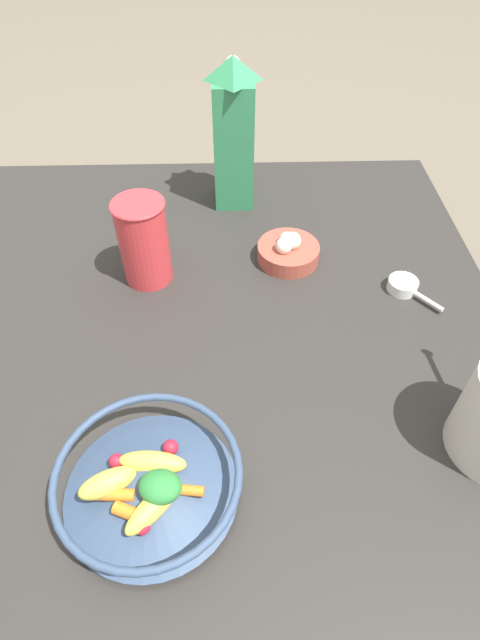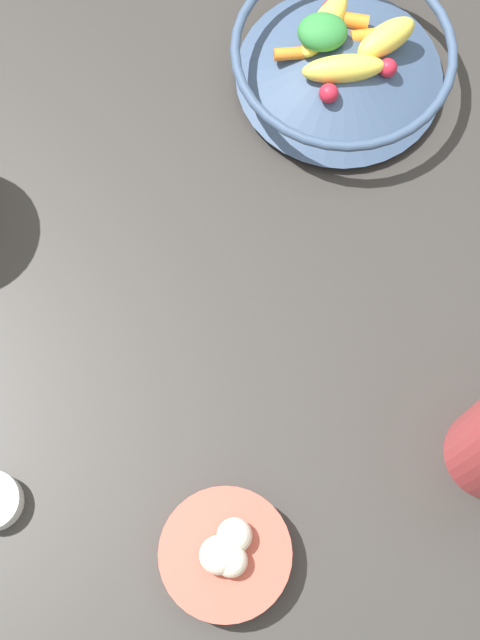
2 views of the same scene
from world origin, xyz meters
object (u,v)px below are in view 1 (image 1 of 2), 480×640
fruit_bowl (149,481)px  milk_carton (234,135)px  drinking_cup (144,240)px  garlic_bowl (288,251)px

fruit_bowl → milk_carton: milk_carton is taller
milk_carton → drinking_cup: bearing=56.6°
milk_carton → drinking_cup: size_ratio=1.88×
drinking_cup → garlic_bowl: 0.26m
garlic_bowl → drinking_cup: bearing=8.8°
fruit_bowl → milk_carton: 0.67m
milk_carton → garlic_bowl: size_ratio=2.55×
garlic_bowl → fruit_bowl: bearing=64.9°
milk_carton → garlic_bowl: (-0.10, 0.20, -0.13)m
fruit_bowl → milk_carton: (-0.12, -0.65, 0.11)m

